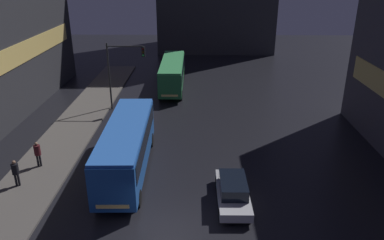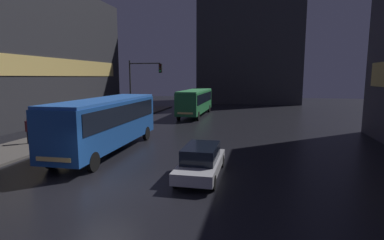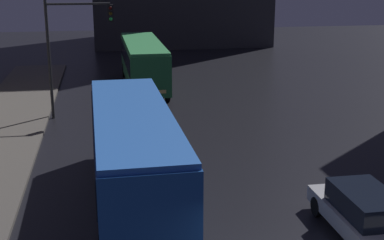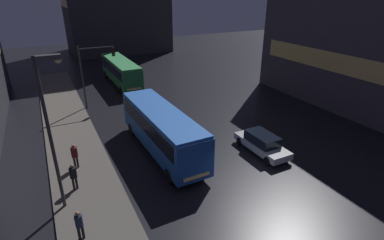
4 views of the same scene
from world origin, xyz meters
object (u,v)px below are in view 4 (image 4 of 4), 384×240
Objects in this scene: bus_near at (162,127)px; traffic_light_main at (93,66)px; bus_far at (121,70)px; street_lamp_sidewalk at (51,115)px; pedestrian_near at (75,154)px; pedestrian_mid at (73,174)px; car_taxi at (262,143)px; pedestrian_far at (79,223)px.

bus_near is 12.28m from traffic_light_main.
traffic_light_main reaches higher than bus_far.
bus_near is 8.62m from street_lamp_sidewalk.
pedestrian_near is (-7.91, -18.14, -0.70)m from bus_far.
pedestrian_mid is (-8.29, -20.59, -0.74)m from bus_far.
car_taxi is at bearing -153.03° from pedestrian_mid.
car_taxi is at bearing -66.10° from pedestrian_near.
street_lamp_sidewalk reaches higher than pedestrian_far.
car_taxi is at bearing 151.73° from bus_near.
bus_near is 1.26× the size of street_lamp_sidewalk.
street_lamp_sidewalk is (-0.27, 2.97, 4.55)m from pedestrian_far.
car_taxi is 2.86× the size of pedestrian_far.
pedestrian_near reaches higher than pedestrian_mid.
car_taxi is at bearing 121.56° from pedestrian_far.
pedestrian_far is (-8.56, -24.90, -0.82)m from bus_far.
bus_far is at bearing -179.93° from pedestrian_far.
bus_far is 6.28× the size of pedestrian_mid.
pedestrian_far is 0.20× the size of street_lamp_sidewalk.
traffic_light_main is 0.75× the size of street_lamp_sidewalk.
bus_near reaches higher than pedestrian_mid.
car_taxi is 13.35m from pedestrian_near.
pedestrian_near is 12.40m from traffic_light_main.
pedestrian_far is (-0.27, -4.31, -0.08)m from pedestrian_mid.
bus_far is 22.21m from pedestrian_mid.
street_lamp_sidewalk is at bearing 100.78° from pedestrian_mid.
pedestrian_near is 2.48m from pedestrian_mid.
pedestrian_near is at bearing -66.10° from pedestrian_mid.
bus_far is 6.12× the size of pedestrian_near.
car_taxi is 13.78m from pedestrian_far.
bus_near is 7.59m from car_taxi.
pedestrian_far is at bearing -103.36° from traffic_light_main.
pedestrian_far is (-6.78, -6.38, -0.95)m from bus_near.
bus_near is at bearing 25.79° from street_lamp_sidewalk.
street_lamp_sidewalk is at bearing -153.29° from pedestrian_near.
bus_near reaches higher than pedestrian_far.
bus_near is 1.68× the size of traffic_light_main.
street_lamp_sidewalk is (-7.05, -3.41, 3.60)m from bus_near.
pedestrian_mid is 14.80m from traffic_light_main.
bus_far is at bearing 68.06° from street_lamp_sidewalk.
traffic_light_main is 15.97m from street_lamp_sidewalk.
street_lamp_sidewalk is (-13.72, -0.01, 4.90)m from car_taxi.
bus_far is 23.94m from street_lamp_sidewalk.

